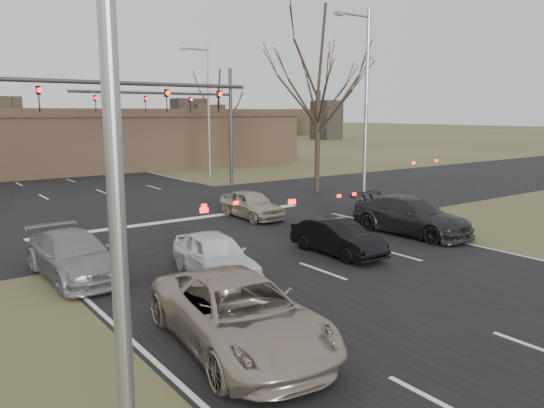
{
  "coord_description": "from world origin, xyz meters",
  "views": [
    {
      "loc": [
        -10.81,
        -9.13,
        4.98
      ],
      "look_at": [
        -0.67,
        4.8,
        2.0
      ],
      "focal_mm": 35.0,
      "sensor_mm": 36.0,
      "label": 1
    }
  ],
  "objects_px": {
    "streetlight_right_near": "(364,100)",
    "streetlight_right_far": "(207,104)",
    "car_charcoal_sedan": "(411,216)",
    "car_silver_suv": "(239,314)",
    "car_white_sedan": "(215,255)",
    "car_silver_ahead": "(251,204)",
    "mast_arm_near": "(56,110)",
    "car_grey_ahead": "(74,255)",
    "streetlight_left": "(127,49)",
    "mast_arm_far": "(195,112)",
    "car_black_hatch": "(338,237)",
    "building": "(69,140)"
  },
  "relations": [
    {
      "from": "streetlight_right_far",
      "to": "car_charcoal_sedan",
      "type": "relative_size",
      "value": 1.9
    },
    {
      "from": "streetlight_right_far",
      "to": "car_charcoal_sedan",
      "type": "xyz_separation_m",
      "value": [
        -2.82,
        -22.16,
        -4.82
      ]
    },
    {
      "from": "streetlight_left",
      "to": "car_grey_ahead",
      "type": "bearing_deg",
      "value": 78.13
    },
    {
      "from": "streetlight_right_near",
      "to": "streetlight_right_far",
      "type": "distance_m",
      "value": 17.01
    },
    {
      "from": "streetlight_right_far",
      "to": "car_grey_ahead",
      "type": "bearing_deg",
      "value": -128.42
    },
    {
      "from": "mast_arm_far",
      "to": "streetlight_right_near",
      "type": "relative_size",
      "value": 1.11
    },
    {
      "from": "mast_arm_far",
      "to": "streetlight_left",
      "type": "distance_m",
      "value": 30.89
    },
    {
      "from": "car_charcoal_sedan",
      "to": "car_silver_ahead",
      "type": "distance_m",
      "value": 7.54
    },
    {
      "from": "building",
      "to": "streetlight_left",
      "type": "xyz_separation_m",
      "value": [
        -10.82,
        -42.0,
        2.92
      ]
    },
    {
      "from": "building",
      "to": "car_white_sedan",
      "type": "bearing_deg",
      "value": -98.5
    },
    {
      "from": "mast_arm_near",
      "to": "car_silver_suv",
      "type": "xyz_separation_m",
      "value": [
        0.16,
        -13.07,
        -4.31
      ]
    },
    {
      "from": "mast_arm_near",
      "to": "streetlight_left",
      "type": "height_order",
      "value": "streetlight_left"
    },
    {
      "from": "building",
      "to": "mast_arm_near",
      "type": "distance_m",
      "value": 26.14
    },
    {
      "from": "mast_arm_near",
      "to": "streetlight_right_near",
      "type": "xyz_separation_m",
      "value": [
        14.05,
        -3.0,
        0.51
      ]
    },
    {
      "from": "mast_arm_near",
      "to": "car_charcoal_sedan",
      "type": "xyz_separation_m",
      "value": [
        11.73,
        -8.16,
        -4.31
      ]
    },
    {
      "from": "car_grey_ahead",
      "to": "car_silver_ahead",
      "type": "xyz_separation_m",
      "value": [
        9.5,
        4.47,
        -0.02
      ]
    },
    {
      "from": "building",
      "to": "car_silver_suv",
      "type": "distance_m",
      "value": 38.77
    },
    {
      "from": "car_charcoal_sedan",
      "to": "building",
      "type": "bearing_deg",
      "value": 94.35
    },
    {
      "from": "car_black_hatch",
      "to": "car_grey_ahead",
      "type": "relative_size",
      "value": 0.8
    },
    {
      "from": "car_white_sedan",
      "to": "car_silver_ahead",
      "type": "distance_m",
      "value": 9.19
    },
    {
      "from": "mast_arm_far",
      "to": "streetlight_right_far",
      "type": "relative_size",
      "value": 1.11
    },
    {
      "from": "streetlight_right_far",
      "to": "car_silver_ahead",
      "type": "height_order",
      "value": "streetlight_right_far"
    },
    {
      "from": "mast_arm_near",
      "to": "car_silver_suv",
      "type": "bearing_deg",
      "value": -89.3
    },
    {
      "from": "streetlight_left",
      "to": "car_charcoal_sedan",
      "type": "xyz_separation_m",
      "value": [
        15.32,
        8.84,
        -4.82
      ]
    },
    {
      "from": "car_white_sedan",
      "to": "car_grey_ahead",
      "type": "distance_m",
      "value": 4.3
    },
    {
      "from": "streetlight_left",
      "to": "car_grey_ahead",
      "type": "relative_size",
      "value": 2.11
    },
    {
      "from": "streetlight_left",
      "to": "streetlight_right_far",
      "type": "height_order",
      "value": "same"
    },
    {
      "from": "car_black_hatch",
      "to": "car_silver_ahead",
      "type": "height_order",
      "value": "car_silver_ahead"
    },
    {
      "from": "mast_arm_far",
      "to": "streetlight_left",
      "type": "xyz_separation_m",
      "value": [
        -15.01,
        -27.0,
        0.57
      ]
    },
    {
      "from": "streetlight_right_far",
      "to": "car_charcoal_sedan",
      "type": "distance_m",
      "value": 22.85
    },
    {
      "from": "car_grey_ahead",
      "to": "mast_arm_far",
      "type": "bearing_deg",
      "value": 48.99
    },
    {
      "from": "mast_arm_near",
      "to": "mast_arm_far",
      "type": "distance_m",
      "value": 15.17
    },
    {
      "from": "car_charcoal_sedan",
      "to": "car_silver_suv",
      "type": "bearing_deg",
      "value": -160.39
    },
    {
      "from": "mast_arm_near",
      "to": "building",
      "type": "bearing_deg",
      "value": 73.87
    },
    {
      "from": "mast_arm_far",
      "to": "car_grey_ahead",
      "type": "relative_size",
      "value": 2.35
    },
    {
      "from": "streetlight_right_far",
      "to": "streetlight_right_near",
      "type": "bearing_deg",
      "value": -91.68
    },
    {
      "from": "mast_arm_near",
      "to": "car_grey_ahead",
      "type": "relative_size",
      "value": 2.56
    },
    {
      "from": "streetlight_right_far",
      "to": "car_silver_suv",
      "type": "xyz_separation_m",
      "value": [
        -14.39,
        -27.07,
        -4.82
      ]
    },
    {
      "from": "streetlight_right_near",
      "to": "car_silver_ahead",
      "type": "distance_m",
      "value": 7.77
    },
    {
      "from": "car_silver_suv",
      "to": "car_silver_ahead",
      "type": "bearing_deg",
      "value": 62.27
    },
    {
      "from": "streetlight_left",
      "to": "car_silver_suv",
      "type": "height_order",
      "value": "streetlight_left"
    },
    {
      "from": "mast_arm_near",
      "to": "car_white_sedan",
      "type": "height_order",
      "value": "mast_arm_near"
    },
    {
      "from": "mast_arm_far",
      "to": "car_grey_ahead",
      "type": "xyz_separation_m",
      "value": [
        -12.68,
        -15.95,
        -4.33
      ]
    },
    {
      "from": "car_charcoal_sedan",
      "to": "car_grey_ahead",
      "type": "xyz_separation_m",
      "value": [
        -13.0,
        2.21,
        -0.07
      ]
    },
    {
      "from": "mast_arm_near",
      "to": "mast_arm_far",
      "type": "relative_size",
      "value": 1.09
    },
    {
      "from": "car_silver_ahead",
      "to": "car_grey_ahead",
      "type": "bearing_deg",
      "value": -154.18
    },
    {
      "from": "mast_arm_near",
      "to": "car_charcoal_sedan",
      "type": "relative_size",
      "value": 2.31
    },
    {
      "from": "car_charcoal_sedan",
      "to": "car_white_sedan",
      "type": "bearing_deg",
      "value": 178.35
    },
    {
      "from": "car_silver_suv",
      "to": "car_white_sedan",
      "type": "distance_m",
      "value": 5.06
    },
    {
      "from": "car_black_hatch",
      "to": "car_silver_ahead",
      "type": "bearing_deg",
      "value": 80.33
    }
  ]
}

